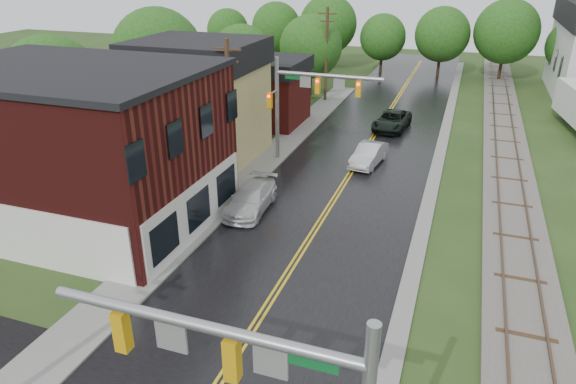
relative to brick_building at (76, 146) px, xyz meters
The scene contains 17 objects.
main_road 19.95m from the brick_building, 50.23° to the left, with size 10.00×90.00×0.02m, color black.
curb_right 27.15m from the brick_building, 48.20° to the left, with size 0.80×70.00×0.12m, color gray.
sidewalk_left 12.52m from the brick_building, 57.86° to the left, with size 2.40×50.00×0.12m, color gray.
brick_building is the anchor object (origin of this frame).
yellow_house 11.14m from the brick_building, 82.32° to the left, with size 8.00×7.00×6.40m, color tan.
darkred_building 20.25m from the brick_building, 82.92° to the left, with size 7.00×6.00×4.40m, color #3F0F0C.
railroad 30.36m from the brick_building, 41.66° to the left, with size 3.20×80.00×0.30m.
traffic_signal_far 15.03m from the brick_building, 53.08° to the left, with size 7.34×0.43×7.20m.
utility_pole_b 9.03m from the brick_building, 50.93° to the left, with size 1.80×0.28×9.00m.
utility_pole_c 29.56m from the brick_building, 78.91° to the left, with size 1.80×0.28×9.00m.
tree_left_a 10.14m from the brick_building, 136.87° to the left, with size 6.80×6.80×8.67m.
tree_left_b 17.80m from the brick_building, 107.61° to the left, with size 7.60×7.60×9.69m.
tree_left_c 24.94m from the brick_building, 93.14° to the left, with size 6.00×6.00×7.65m.
tree_left_e 31.12m from the brick_building, 83.29° to the left, with size 6.40×6.40×8.16m.
suv_dark 25.84m from the brick_building, 58.14° to the left, with size 2.47×5.35×1.49m, color black.
sedan_silver 18.90m from the brick_building, 44.38° to the left, with size 1.53×4.39×1.45m, color silver.
pickup_white 9.77m from the brick_building, 23.91° to the left, with size 2.00×4.92×1.43m, color silver.
Camera 1 is at (6.57, -5.46, 13.15)m, focal length 32.00 mm.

